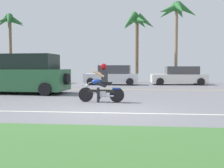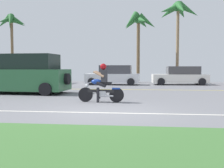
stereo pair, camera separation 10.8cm
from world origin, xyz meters
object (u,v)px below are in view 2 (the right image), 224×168
object	(u,v)px
parked_car_0	(34,76)
palm_tree_2	(178,13)
suv_nearby	(23,74)
palm_tree_1	(11,25)
parked_car_2	(181,76)
palm_tree_0	(139,25)
motorcyclist	(101,86)
parked_car_1	(113,76)

from	to	relation	value
parked_car_0	palm_tree_2	bearing A→B (deg)	14.49
suv_nearby	palm_tree_1	size ratio (longest dim) A/B	0.82
parked_car_2	palm_tree_0	size ratio (longest dim) A/B	0.70
palm_tree_2	parked_car_0	bearing A→B (deg)	-165.51
palm_tree_2	motorcyclist	bearing A→B (deg)	-109.43
parked_car_0	motorcyclist	bearing A→B (deg)	-55.25
suv_nearby	parked_car_1	size ratio (longest dim) A/B	1.18
motorcyclist	palm_tree_2	bearing A→B (deg)	70.57
parked_car_0	parked_car_1	distance (m)	6.27
parked_car_2	palm_tree_2	bearing A→B (deg)	92.64
suv_nearby	parked_car_1	distance (m)	8.51
palm_tree_0	parked_car_0	bearing A→B (deg)	-155.59
motorcyclist	parked_car_2	bearing A→B (deg)	67.60
parked_car_1	parked_car_2	size ratio (longest dim) A/B	0.97
motorcyclist	palm_tree_0	size ratio (longest dim) A/B	0.29
motorcyclist	palm_tree_0	world-z (taller)	palm_tree_0
palm_tree_0	palm_tree_1	size ratio (longest dim) A/B	1.02
parked_car_1	parked_car_2	distance (m)	5.29
motorcyclist	parked_car_0	size ratio (longest dim) A/B	0.43
parked_car_0	palm_tree_1	distance (m)	5.97
suv_nearby	parked_car_0	bearing A→B (deg)	108.17
parked_car_1	palm_tree_1	world-z (taller)	palm_tree_1
parked_car_2	palm_tree_0	distance (m)	6.05
parked_car_1	suv_nearby	bearing A→B (deg)	-118.08
palm_tree_2	palm_tree_1	bearing A→B (deg)	-178.61
suv_nearby	parked_car_2	bearing A→B (deg)	41.08
palm_tree_1	palm_tree_2	xyz separation A→B (m)	(14.46, 0.35, 0.75)
suv_nearby	palm_tree_0	size ratio (longest dim) A/B	0.80
motorcyclist	suv_nearby	size ratio (longest dim) A/B	0.37
motorcyclist	parked_car_0	bearing A→B (deg)	124.75
motorcyclist	parked_car_2	world-z (taller)	motorcyclist
parked_car_1	palm_tree_1	xyz separation A→B (m)	(-9.28, 1.89, 4.43)
palm_tree_2	palm_tree_0	bearing A→B (deg)	167.12
suv_nearby	parked_car_0	world-z (taller)	suv_nearby
motorcyclist	palm_tree_1	size ratio (longest dim) A/B	0.30
parked_car_2	parked_car_1	bearing A→B (deg)	-173.81
parked_car_1	palm_tree_0	size ratio (longest dim) A/B	0.68
parked_car_1	palm_tree_0	distance (m)	5.65
palm_tree_1	palm_tree_2	bearing A→B (deg)	1.39
parked_car_0	parked_car_2	distance (m)	11.56
palm_tree_0	palm_tree_2	xyz separation A→B (m)	(3.26, -0.75, 0.78)
palm_tree_0	palm_tree_2	world-z (taller)	palm_tree_2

